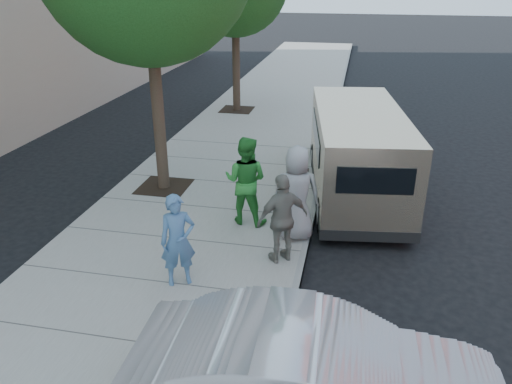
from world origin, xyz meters
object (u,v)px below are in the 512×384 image
person_officer (178,241)px  person_gray_shirt (296,193)px  parking_meter (301,185)px  van (357,151)px  person_striped_polo (283,219)px  person_green_shirt (246,181)px  sedan (317,382)px

person_officer → person_gray_shirt: 2.61m
parking_meter → van: (1.05, 2.24, 0.01)m
van → person_officer: size_ratio=3.64×
person_officer → person_striped_polo: person_striped_polo is taller
person_green_shirt → van: bearing=-128.3°
van → person_green_shirt: size_ratio=3.14×
van → person_gray_shirt: bearing=-120.0°
van → sedan: 7.05m
van → person_officer: bearing=-128.9°
van → sedan: size_ratio=1.34×
sedan → person_officer: (-2.53, 2.40, 0.24)m
person_striped_polo → person_gray_shirt: bearing=-134.2°
parking_meter → person_gray_shirt: bearing=-80.0°
sedan → person_officer: 3.49m
van → person_gray_shirt: van is taller
person_gray_shirt → parking_meter: bearing=-106.1°
van → person_green_shirt: 3.12m
person_gray_shirt → person_striped_polo: bearing=71.2°
van → person_striped_polo: size_ratio=3.48×
sedan → person_officer: person_officer is taller
person_striped_polo → person_officer: bearing=-2.5°
parking_meter → sedan: (0.78, -4.79, -0.39)m
van → person_gray_shirt: (-1.09, -2.67, -0.02)m
sedan → person_striped_polo: bearing=13.5°
person_gray_shirt → person_striped_polo: size_ratio=1.12×
sedan → person_striped_polo: 3.60m
parking_meter → person_striped_polo: person_striped_polo is taller
parking_meter → person_gray_shirt: (-0.04, -0.42, -0.01)m
parking_meter → person_officer: 2.97m
person_gray_shirt → van: bearing=-123.1°
van → person_striped_polo: 3.78m
parking_meter → sedan: 4.87m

